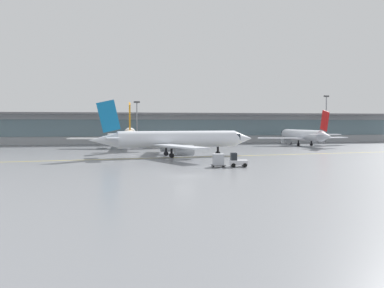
{
  "coord_description": "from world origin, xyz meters",
  "views": [
    {
      "loc": [
        -8.3,
        -47.91,
        6.57
      ],
      "look_at": [
        4.25,
        17.39,
        3.0
      ],
      "focal_mm": 37.41,
      "sensor_mm": 36.0,
      "label": 1
    }
  ],
  "objects_px": {
    "cargo_dolly_lead": "(218,160)",
    "gate_airplane_2": "(303,135)",
    "apron_light_mast_1": "(137,121)",
    "gate_airplane_1": "(130,135)",
    "taxiing_regional_jet": "(176,140)",
    "apron_light_mast_2": "(326,117)",
    "baggage_tug": "(237,161)"
  },
  "relations": [
    {
      "from": "gate_airplane_2",
      "to": "taxiing_regional_jet",
      "type": "relative_size",
      "value": 0.91
    },
    {
      "from": "baggage_tug",
      "to": "cargo_dolly_lead",
      "type": "distance_m",
      "value": 2.8
    },
    {
      "from": "gate_airplane_1",
      "to": "taxiing_regional_jet",
      "type": "xyz_separation_m",
      "value": [
        7.85,
        -28.28,
        -0.12
      ]
    },
    {
      "from": "taxiing_regional_jet",
      "to": "cargo_dolly_lead",
      "type": "bearing_deg",
      "value": -86.19
    },
    {
      "from": "baggage_tug",
      "to": "taxiing_regional_jet",
      "type": "bearing_deg",
      "value": 115.65
    },
    {
      "from": "gate_airplane_1",
      "to": "apron_light_mast_2",
      "type": "relative_size",
      "value": 2.19
    },
    {
      "from": "gate_airplane_2",
      "to": "apron_light_mast_1",
      "type": "height_order",
      "value": "apron_light_mast_1"
    },
    {
      "from": "cargo_dolly_lead",
      "to": "gate_airplane_2",
      "type": "bearing_deg",
      "value": 60.47
    },
    {
      "from": "taxiing_regional_jet",
      "to": "gate_airplane_2",
      "type": "bearing_deg",
      "value": 29.67
    },
    {
      "from": "cargo_dolly_lead",
      "to": "taxiing_regional_jet",
      "type": "bearing_deg",
      "value": 108.18
    },
    {
      "from": "gate_airplane_1",
      "to": "apron_light_mast_1",
      "type": "bearing_deg",
      "value": -7.46
    },
    {
      "from": "baggage_tug",
      "to": "gate_airplane_2",
      "type": "bearing_deg",
      "value": 62.78
    },
    {
      "from": "gate_airplane_1",
      "to": "taxiing_regional_jet",
      "type": "bearing_deg",
      "value": -162.47
    },
    {
      "from": "taxiing_regional_jet",
      "to": "cargo_dolly_lead",
      "type": "xyz_separation_m",
      "value": [
        3.4,
        -19.11,
        -2.18
      ]
    },
    {
      "from": "gate_airplane_1",
      "to": "baggage_tug",
      "type": "relative_size",
      "value": 12.18
    },
    {
      "from": "taxiing_regional_jet",
      "to": "apron_light_mast_2",
      "type": "xyz_separation_m",
      "value": [
        56.18,
        43.85,
        5.16
      ]
    },
    {
      "from": "gate_airplane_1",
      "to": "taxiing_regional_jet",
      "type": "distance_m",
      "value": 29.35
    },
    {
      "from": "apron_light_mast_1",
      "to": "apron_light_mast_2",
      "type": "bearing_deg",
      "value": -0.42
    },
    {
      "from": "gate_airplane_2",
      "to": "apron_light_mast_1",
      "type": "xyz_separation_m",
      "value": [
        -46.25,
        14.5,
        4.2
      ]
    },
    {
      "from": "taxiing_regional_jet",
      "to": "apron_light_mast_2",
      "type": "relative_size",
      "value": 2.12
    },
    {
      "from": "gate_airplane_1",
      "to": "gate_airplane_2",
      "type": "bearing_deg",
      "value": -86.2
    },
    {
      "from": "gate_airplane_1",
      "to": "cargo_dolly_lead",
      "type": "distance_m",
      "value": 48.77
    },
    {
      "from": "baggage_tug",
      "to": "apron_light_mast_2",
      "type": "distance_m",
      "value": 81.06
    },
    {
      "from": "gate_airplane_2",
      "to": "cargo_dolly_lead",
      "type": "bearing_deg",
      "value": 141.27
    },
    {
      "from": "gate_airplane_1",
      "to": "cargo_dolly_lead",
      "type": "xyz_separation_m",
      "value": [
        11.25,
        -47.4,
        -2.3
      ]
    },
    {
      "from": "baggage_tug",
      "to": "cargo_dolly_lead",
      "type": "xyz_separation_m",
      "value": [
        -2.77,
        0.39,
        0.16
      ]
    },
    {
      "from": "gate_airplane_2",
      "to": "cargo_dolly_lead",
      "type": "height_order",
      "value": "gate_airplane_2"
    },
    {
      "from": "apron_light_mast_1",
      "to": "gate_airplane_1",
      "type": "bearing_deg",
      "value": -99.48
    },
    {
      "from": "gate_airplane_1",
      "to": "gate_airplane_2",
      "type": "distance_m",
      "value": 48.95
    },
    {
      "from": "cargo_dolly_lead",
      "to": "apron_light_mast_1",
      "type": "bearing_deg",
      "value": 105.78
    },
    {
      "from": "gate_airplane_2",
      "to": "cargo_dolly_lead",
      "type": "relative_size",
      "value": 12.86
    },
    {
      "from": "apron_light_mast_1",
      "to": "apron_light_mast_2",
      "type": "relative_size",
      "value": 0.84
    }
  ]
}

